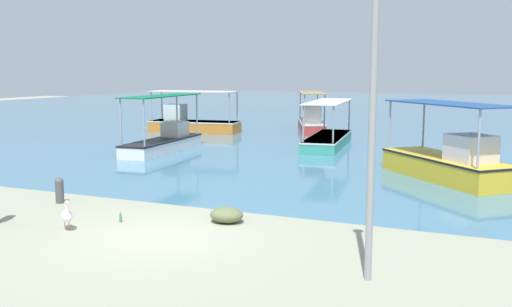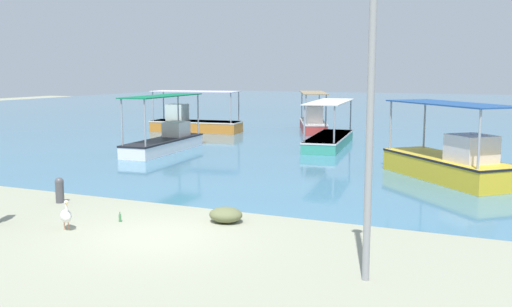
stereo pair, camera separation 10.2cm
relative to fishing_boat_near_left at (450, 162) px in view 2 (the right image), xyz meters
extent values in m
plane|color=#9A9C83|center=(-5.86, -10.41, -0.69)|extent=(120.00, 120.00, 0.00)
cube|color=teal|center=(-5.86, 37.59, -0.69)|extent=(110.00, 90.00, 0.00)
cube|color=gold|center=(-0.12, 0.13, -0.27)|extent=(5.22, 5.41, 0.84)
cube|color=black|center=(-0.12, 0.13, 0.11)|extent=(5.28, 5.47, 0.08)
cylinder|color=#99999E|center=(-2.48, 1.46, 1.13)|extent=(0.08, 0.08, 1.94)
cylinder|color=#99999E|center=(-1.28, 2.57, 1.13)|extent=(0.08, 0.08, 1.94)
cylinder|color=#99999E|center=(1.04, -2.31, 1.13)|extent=(0.08, 0.08, 1.94)
cube|color=navy|center=(-0.12, 0.13, 2.12)|extent=(5.16, 5.33, 0.05)
cube|color=silver|center=(0.74, -0.80, 0.63)|extent=(1.91, 1.91, 0.95)
cube|color=#BF3A35|center=(-9.97, 14.50, -0.34)|extent=(3.64, 6.28, 0.69)
cube|color=silver|center=(-9.97, 14.50, -0.04)|extent=(3.69, 6.34, 0.08)
cylinder|color=#99999E|center=(-11.59, 16.91, 0.93)|extent=(0.08, 0.08, 1.85)
cylinder|color=#99999E|center=(-10.44, 17.36, 0.93)|extent=(0.08, 0.08, 1.85)
cylinder|color=#99999E|center=(-9.50, 11.63, 0.93)|extent=(0.08, 0.08, 1.85)
cylinder|color=#99999E|center=(-8.35, 12.09, 0.93)|extent=(0.08, 0.08, 1.85)
cube|color=#8E7754|center=(-9.97, 14.50, 1.87)|extent=(3.66, 6.13, 0.05)
cube|color=beige|center=(-9.46, 13.21, 0.54)|extent=(1.40, 1.48, 1.08)
cube|color=white|center=(-13.74, 2.16, -0.37)|extent=(1.86, 6.14, 0.63)
cube|color=black|center=(-13.74, 2.16, -0.10)|extent=(1.90, 6.18, 0.08)
cylinder|color=#99999E|center=(-12.95, -0.56, 1.00)|extent=(0.08, 0.08, 2.12)
cylinder|color=#99999E|center=(-14.14, -0.65, 1.00)|extent=(0.08, 0.08, 2.12)
cylinder|color=#99999E|center=(-13.35, 4.97, 1.00)|extent=(0.08, 0.08, 2.12)
cylinder|color=#99999E|center=(-14.54, 4.89, 1.00)|extent=(0.08, 0.08, 2.12)
cube|color=#0D6941|center=(-13.74, 2.16, 2.08)|extent=(1.95, 5.95, 0.05)
cube|color=beige|center=(-13.84, 3.52, 0.32)|extent=(1.09, 1.39, 0.76)
cube|color=teal|center=(-6.76, 7.43, -0.40)|extent=(2.53, 6.97, 0.57)
cube|color=silver|center=(-6.76, 7.43, -0.16)|extent=(2.58, 7.02, 0.08)
cylinder|color=#99999E|center=(-5.64, 4.38, 0.77)|extent=(0.08, 0.08, 1.78)
cylinder|color=#99999E|center=(-7.08, 4.20, 0.77)|extent=(0.08, 0.08, 1.78)
cylinder|color=#99999E|center=(-6.44, 10.65, 0.77)|extent=(0.08, 0.08, 1.78)
cylinder|color=#99999E|center=(-7.88, 10.47, 0.77)|extent=(0.08, 0.08, 1.78)
cube|color=silver|center=(-6.76, 7.43, 1.69)|extent=(2.61, 6.79, 0.05)
cube|color=orange|center=(-16.88, 10.94, -0.33)|extent=(6.09, 2.45, 0.72)
cube|color=silver|center=(-16.88, 10.94, 0.00)|extent=(6.14, 2.49, 0.08)
cylinder|color=#99999E|center=(-14.27, 12.02, 0.99)|extent=(0.08, 0.08, 1.91)
cylinder|color=#99999E|center=(-14.09, 10.48, 0.99)|extent=(0.08, 0.08, 1.91)
cylinder|color=#99999E|center=(-19.66, 11.41, 0.99)|extent=(0.08, 0.08, 1.91)
cylinder|color=#99999E|center=(-19.49, 9.87, 0.99)|extent=(0.08, 0.08, 1.91)
cube|color=silver|center=(-16.88, 10.94, 1.97)|extent=(5.91, 2.52, 0.05)
cube|color=silver|center=(-18.20, 10.79, 0.58)|extent=(1.29, 1.38, 1.08)
cylinder|color=#E0997A|center=(-8.32, -10.77, -0.58)|extent=(0.03, 0.03, 0.22)
cylinder|color=#E0997A|center=(-8.38, -10.85, -0.58)|extent=(0.03, 0.03, 0.22)
ellipsoid|color=white|center=(-8.32, -10.83, -0.34)|extent=(0.61, 0.58, 0.32)
ellipsoid|color=white|center=(-8.52, -10.67, -0.32)|extent=(0.20, 0.20, 0.10)
cylinder|color=white|center=(-8.21, -10.93, -0.11)|extent=(0.07, 0.07, 0.26)
sphere|color=white|center=(-8.21, -10.93, 0.05)|extent=(0.11, 0.11, 0.11)
cone|color=#E5933F|center=(-8.08, -11.04, 0.04)|extent=(0.27, 0.24, 0.06)
cylinder|color=gray|center=(-0.56, -11.28, 2.50)|extent=(0.14, 0.14, 6.38)
cylinder|color=#47474C|center=(-10.60, -8.56, -0.38)|extent=(0.25, 0.25, 0.62)
sphere|color=#4C4C51|center=(-10.60, -8.56, -0.04)|extent=(0.26, 0.26, 0.26)
ellipsoid|color=#666B45|center=(-4.93, -8.57, -0.49)|extent=(0.91, 0.77, 0.41)
cylinder|color=#3F7F4C|center=(-7.54, -9.67, -0.59)|extent=(0.07, 0.07, 0.20)
cylinder|color=#3F7F4C|center=(-7.54, -9.67, -0.46)|extent=(0.03, 0.03, 0.07)
camera|label=1|loc=(1.62, -21.83, 3.31)|focal=40.00mm
camera|label=2|loc=(1.72, -21.79, 3.31)|focal=40.00mm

